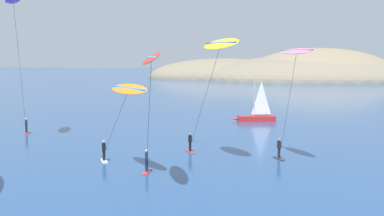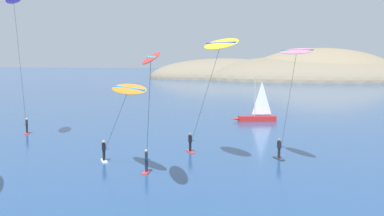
{
  "view_description": "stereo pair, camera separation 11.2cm",
  "coord_description": "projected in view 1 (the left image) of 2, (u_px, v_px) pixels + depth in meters",
  "views": [
    {
      "loc": [
        8.48,
        -11.33,
        8.48
      ],
      "look_at": [
        2.76,
        27.72,
        4.13
      ],
      "focal_mm": 45.0,
      "sensor_mm": 36.0,
      "label": 1
    },
    {
      "loc": [
        8.6,
        -11.32,
        8.48
      ],
      "look_at": [
        2.76,
        27.72,
        4.13
      ],
      "focal_mm": 45.0,
      "sensor_mm": 36.0,
      "label": 2
    }
  ],
  "objects": [
    {
      "name": "headland_island",
      "position": [
        296.0,
        79.0,
        168.9
      ],
      "size": [
        96.62,
        53.7,
        21.88
      ],
      "color": "#7A705B",
      "rests_on": "ground"
    },
    {
      "name": "sailboat_near",
      "position": [
        254.0,
        116.0,
        61.82
      ],
      "size": [
        5.97,
        2.35,
        5.7
      ],
      "color": "#B22323",
      "rests_on": "ground"
    },
    {
      "name": "kitesurfer_yellow",
      "position": [
        218.0,
        53.0,
        36.73
      ],
      "size": [
        5.5,
        7.71,
        9.83
      ],
      "color": "red",
      "rests_on": "ground"
    },
    {
      "name": "kitesurfer_orange",
      "position": [
        126.0,
        96.0,
        34.12
      ],
      "size": [
        5.87,
        6.99,
        6.51
      ],
      "color": "silver",
      "rests_on": "ground"
    },
    {
      "name": "kitesurfer_purple",
      "position": [
        15.0,
        14.0,
        46.23
      ],
      "size": [
        3.5,
        7.98,
        14.05
      ],
      "color": "red",
      "rests_on": "ground"
    },
    {
      "name": "kitesurfer_red",
      "position": [
        151.0,
        69.0,
        29.21
      ],
      "size": [
        3.2,
        8.66,
        8.74
      ],
      "color": "red",
      "rests_on": "ground"
    },
    {
      "name": "kitesurfer_pink",
      "position": [
        295.0,
        63.0,
        36.63
      ],
      "size": [
        3.2,
        5.16,
        9.08
      ],
      "color": "#2D2D33",
      "rests_on": "ground"
    }
  ]
}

